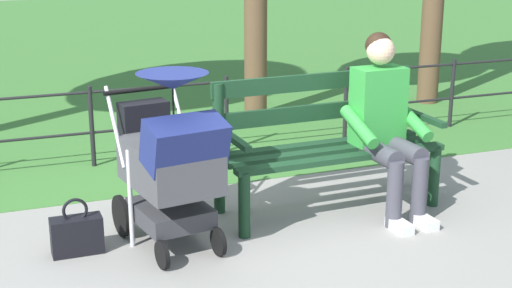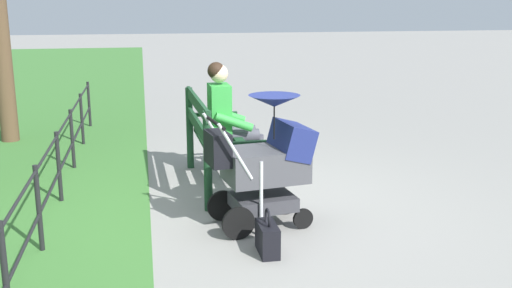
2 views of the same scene
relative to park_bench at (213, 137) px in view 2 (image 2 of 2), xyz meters
The scene contains 6 objects.
ground_plane 0.99m from the park_bench, ahead, with size 60.00×60.00×0.00m, color gray.
park_bench is the anchor object (origin of this frame).
person_on_bench 0.46m from the park_bench, 148.75° to the left, with size 0.54×0.74×1.28m.
stroller 1.26m from the park_bench, 14.22° to the left, with size 0.63×0.95×1.15m.
handbag 1.87m from the park_bench, ahead, with size 0.32×0.14×0.37m.
park_fence 1.58m from the park_bench, 77.74° to the right, with size 8.45×0.04×0.70m.
Camera 2 is at (5.22, -0.81, 1.93)m, focal length 41.81 mm.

